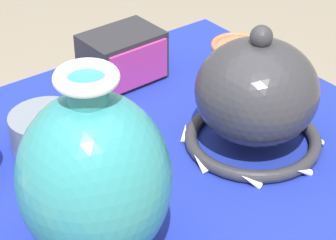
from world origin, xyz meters
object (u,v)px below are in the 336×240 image
vase_tall_bulbous (94,178)px  vase_dome_bell (256,98)px  cup_wide_terracotta (237,56)px  pot_squat_slate (47,131)px  mosaic_tile_box (123,57)px

vase_tall_bulbous → vase_dome_bell: (0.35, 0.06, -0.03)m
cup_wide_terracotta → pot_squat_slate: cup_wide_terracotta is taller
pot_squat_slate → cup_wide_terracotta: bearing=0.2°
mosaic_tile_box → pot_squat_slate: 0.26m
vase_dome_bell → cup_wide_terracotta: (0.16, 0.21, -0.06)m
vase_tall_bulbous → vase_dome_bell: 0.36m
vase_dome_bell → pot_squat_slate: 0.36m
cup_wide_terracotta → vase_tall_bulbous: bearing=-151.8°
vase_dome_bell → mosaic_tile_box: size_ratio=1.60×
vase_tall_bulbous → cup_wide_terracotta: size_ratio=2.63×
vase_tall_bulbous → vase_dome_bell: bearing=9.5°
vase_tall_bulbous → cup_wide_terracotta: bearing=28.2°
vase_dome_bell → vase_tall_bulbous: bearing=-170.5°
vase_tall_bulbous → mosaic_tile_box: vase_tall_bulbous is taller
mosaic_tile_box → vase_tall_bulbous: bearing=-129.7°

